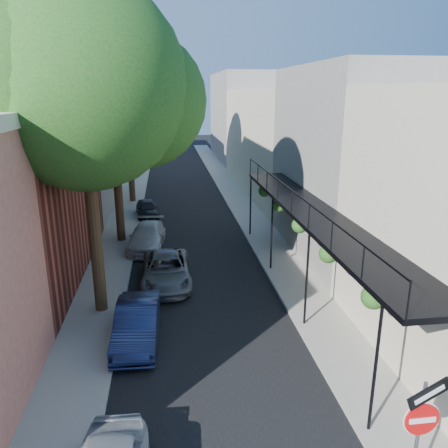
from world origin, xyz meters
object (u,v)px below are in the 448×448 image
object	(u,v)px
parked_car_c	(166,270)
oak_near	(97,89)
sign_post	(421,424)
parked_car_b	(137,323)
parked_car_e	(147,208)
oak_far	(133,85)
parked_car_d	(147,237)
oak_mid	(120,108)

from	to	relation	value
parked_car_c	oak_near	bearing A→B (deg)	-135.18
sign_post	parked_car_b	distance (m)	8.92
parked_car_b	parked_car_e	distance (m)	15.04
sign_post	oak_near	size ratio (longest dim) A/B	0.26
oak_near	parked_car_c	distance (m)	7.78
oak_far	parked_car_d	world-z (taller)	oak_far
oak_mid	oak_far	distance (m)	9.12
sign_post	oak_mid	xyz separation A→B (m)	(-6.58, 17.26, 5.02)
oak_mid	parked_car_b	xyz separation A→B (m)	(1.05, -10.39, -6.43)
sign_post	parked_car_c	distance (m)	12.22
parked_car_b	oak_far	bearing A→B (deg)	94.76
oak_near	parked_car_b	world-z (taller)	oak_near
oak_far	parked_car_e	bearing A→B (deg)	-80.25
oak_near	parked_car_e	size ratio (longest dim) A/B	3.51
oak_near	parked_car_e	distance (m)	14.61
oak_mid	sign_post	bearing A→B (deg)	-69.14
oak_near	parked_car_e	xyz separation A→B (m)	(0.77, 12.61, -7.32)
parked_car_c	parked_car_d	bearing A→B (deg)	101.89
sign_post	parked_car_c	xyz separation A→B (m)	(-4.56, 11.24, -1.43)
oak_mid	parked_car_c	distance (m)	9.05
oak_far	parked_car_d	xyz separation A→B (m)	(0.99, -10.47, -7.65)
sign_post	parked_car_d	bearing A→B (deg)	109.24
oak_far	parked_car_c	distance (m)	17.00
oak_near	parked_car_d	size ratio (longest dim) A/B	2.71
oak_mid	parked_car_c	bearing A→B (deg)	-71.45
oak_near	parked_car_b	distance (m)	7.71
parked_car_d	oak_mid	bearing A→B (deg)	131.16
parked_car_e	oak_mid	bearing A→B (deg)	-106.63
sign_post	parked_car_e	xyz separation A→B (m)	(-5.76, 21.90, -1.48)
oak_near	oak_far	distance (m)	17.01
oak_mid	parked_car_d	size ratio (longest dim) A/B	2.42
parked_car_b	parked_car_e	world-z (taller)	parked_car_b
parked_car_c	oak_far	bearing A→B (deg)	97.41
oak_near	parked_car_d	xyz separation A→B (m)	(1.00, 6.54, -7.27)
oak_far	parked_car_c	world-z (taller)	oak_far
oak_far	parked_car_b	distance (m)	20.90
oak_far	parked_car_e	size ratio (longest dim) A/B	3.65
parked_car_b	parked_car_c	distance (m)	4.49
parked_car_c	parked_car_b	bearing A→B (deg)	-102.43
oak_mid	parked_car_e	xyz separation A→B (m)	(0.82, 4.65, -6.50)
oak_near	sign_post	bearing A→B (deg)	-54.91
parked_car_e	sign_post	bearing A→B (deg)	-81.91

